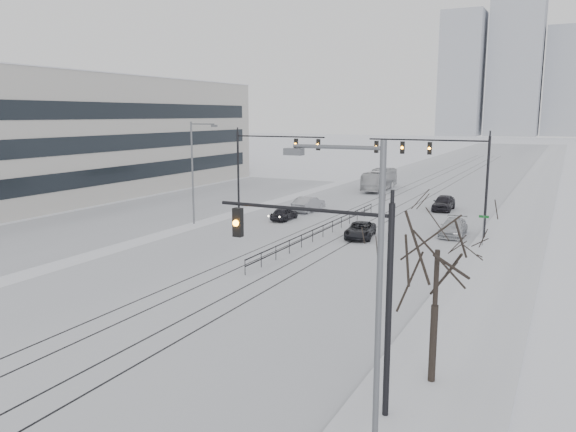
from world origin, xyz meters
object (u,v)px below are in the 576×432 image
object	(u,v)px
sedan_nb_front	(360,230)
box_truck	(380,180)
sedan_sb_outer	(309,204)
sedan_nb_far	(444,203)
sedan_sb_inner	(284,214)
traffic_mast_near	(340,275)
sedan_nb_right	(453,228)
bare_tree	(437,264)

from	to	relation	value
sedan_nb_front	box_truck	size ratio (longest dim) A/B	0.46
sedan_sb_outer	sedan_nb_far	world-z (taller)	sedan_nb_far
sedan_sb_inner	traffic_mast_near	bearing A→B (deg)	118.67
sedan_nb_right	sedan_nb_front	bearing A→B (deg)	-149.95
bare_tree	sedan_nb_front	size ratio (longest dim) A/B	1.39
sedan_sb_inner	sedan_sb_outer	distance (m)	5.28
traffic_mast_near	sedan_sb_inner	distance (m)	33.85
traffic_mast_near	sedan_sb_inner	world-z (taller)	traffic_mast_near
sedan_sb_outer	sedan_nb_right	size ratio (longest dim) A/B	1.00
sedan_nb_far	traffic_mast_near	bearing A→B (deg)	-84.57
traffic_mast_near	sedan_sb_outer	xyz separation A→B (m)	(-16.79, 34.38, -3.81)
bare_tree	sedan_nb_far	xyz separation A→B (m)	(-7.24, 38.16, -3.71)
sedan_nb_front	sedan_nb_right	bearing A→B (deg)	22.64
bare_tree	sedan_sb_inner	bearing A→B (deg)	126.42
sedan_sb_inner	sedan_nb_far	distance (m)	17.03
bare_tree	sedan_sb_inner	world-z (taller)	bare_tree
sedan_sb_outer	sedan_nb_front	distance (m)	12.72
sedan_nb_right	box_truck	world-z (taller)	box_truck
sedan_sb_inner	sedan_sb_outer	world-z (taller)	sedan_sb_outer
bare_tree	sedan_nb_far	size ratio (longest dim) A/B	1.33
sedan_sb_inner	sedan_nb_front	xyz separation A→B (m)	(8.77, -3.98, -0.00)
traffic_mast_near	box_truck	bearing A→B (deg)	106.12
traffic_mast_near	sedan_nb_front	distance (m)	26.68
traffic_mast_near	sedan_nb_front	bearing A→B (deg)	107.83
sedan_nb_far	box_truck	distance (m)	15.96
sedan_nb_front	box_truck	bearing A→B (deg)	94.80
bare_tree	box_truck	bearing A→B (deg)	109.52
sedan_sb_inner	box_truck	xyz separation A→B (m)	(1.48, 24.04, 0.71)
traffic_mast_near	sedan_sb_outer	size ratio (longest dim) A/B	1.52
sedan_nb_far	bare_tree	bearing A→B (deg)	-80.52
sedan_sb_outer	sedan_nb_right	world-z (taller)	sedan_sb_outer
box_truck	sedan_nb_right	bearing A→B (deg)	117.65
box_truck	sedan_nb_far	bearing A→B (deg)	129.21
sedan_nb_right	sedan_nb_far	size ratio (longest dim) A/B	1.01
sedan_nb_front	sedan_nb_far	size ratio (longest dim) A/B	0.96
sedan_nb_right	box_truck	bearing A→B (deg)	117.42
sedan_sb_outer	sedan_nb_front	world-z (taller)	sedan_sb_outer
bare_tree	sedan_nb_right	world-z (taller)	bare_tree
traffic_mast_near	sedan_sb_outer	world-z (taller)	traffic_mast_near
sedan_nb_far	sedan_sb_inner	bearing A→B (deg)	-136.15
sedan_sb_outer	sedan_nb_far	xyz separation A→B (m)	(11.97, 6.78, 0.02)
bare_tree	sedan_nb_front	distance (m)	24.78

